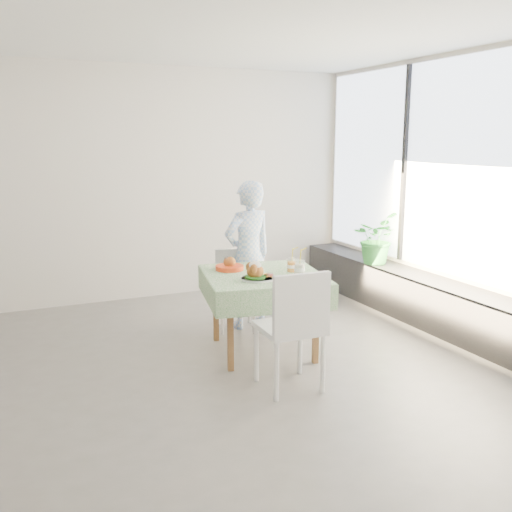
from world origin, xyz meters
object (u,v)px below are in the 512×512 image
chair_near (290,352)px  diner (248,255)px  cafe_table (263,303)px  juice_cup_orange (292,265)px  chair_far (236,305)px  main_dish (257,274)px  potted_plant (375,238)px

chair_near → diner: 1.62m
diner → cafe_table: bearing=66.0°
diner → juice_cup_orange: diner is taller
chair_near → chair_far: bearing=83.9°
main_dish → juice_cup_orange: size_ratio=1.25×
main_dish → juice_cup_orange: bearing=19.2°
juice_cup_orange → potted_plant: size_ratio=0.43×
cafe_table → chair_near: 0.83m
diner → main_dish: diner is taller
main_dish → potted_plant: 2.25m
diner → juice_cup_orange: 0.77m
chair_far → chair_near: size_ratio=0.83×
cafe_table → juice_cup_orange: size_ratio=4.69×
cafe_table → chair_far: bearing=88.3°
potted_plant → main_dish: bearing=-152.4°
diner → chair_near: bearing=67.5°
cafe_table → juice_cup_orange: 0.44m
diner → main_dish: 0.96m
chair_far → cafe_table: bearing=-91.7°
chair_near → main_dish: 0.79m
cafe_table → main_dish: size_ratio=3.74×
main_dish → chair_near: bearing=-89.7°
diner → potted_plant: size_ratio=2.53×
cafe_table → potted_plant: bearing=25.0°
main_dish → juice_cup_orange: juice_cup_orange is taller
juice_cup_orange → main_dish: bearing=-160.8°
cafe_table → main_dish: main_dish is taller
chair_far → main_dish: size_ratio=2.49×
diner → potted_plant: 1.69m
chair_near → potted_plant: (1.99, 1.66, 0.50)m
chair_far → chair_near: (-0.16, -1.52, 0.05)m
potted_plant → diner: bearing=-175.3°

